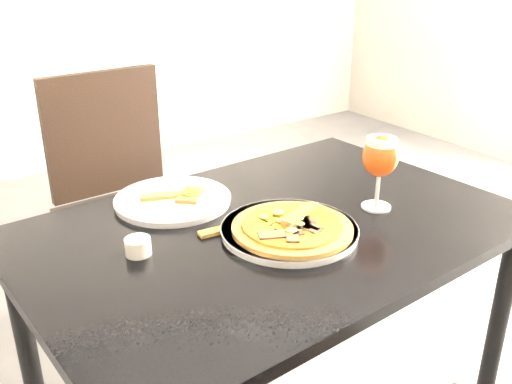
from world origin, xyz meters
TOP-DOWN VIEW (x-y plane):
  - dining_table at (-0.31, 0.33)m, footprint 1.24×0.86m
  - chair_far at (-0.38, 1.13)m, footprint 0.46×0.46m
  - plate_main at (-0.31, 0.27)m, footprint 0.42×0.42m
  - pizza at (-0.31, 0.25)m, footprint 0.28×0.28m
  - plate_second at (-0.45, 0.58)m, footprint 0.35×0.35m
  - crust_scraps at (-0.43, 0.57)m, footprint 0.18×0.13m
  - loose_crust at (-0.43, 0.37)m, footprint 0.12×0.04m
  - sauce_cup at (-0.64, 0.38)m, footprint 0.06×0.06m
  - beer_glass at (-0.03, 0.26)m, footprint 0.09×0.09m

SIDE VIEW (x-z plane):
  - chair_far at x=-0.38m, z-range 0.05..1.03m
  - dining_table at x=-0.31m, z-range 0.28..1.03m
  - loose_crust at x=-0.43m, z-range 0.75..0.76m
  - plate_second at x=-0.45m, z-range 0.75..0.77m
  - plate_main at x=-0.31m, z-range 0.75..0.77m
  - sauce_cup at x=-0.64m, z-range 0.75..0.79m
  - crust_scraps at x=-0.43m, z-range 0.77..0.78m
  - pizza at x=-0.31m, z-range 0.76..0.79m
  - beer_glass at x=-0.03m, z-range 0.79..0.99m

